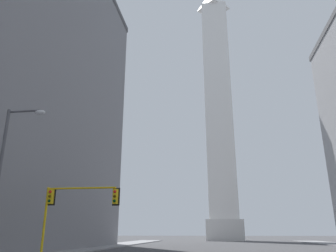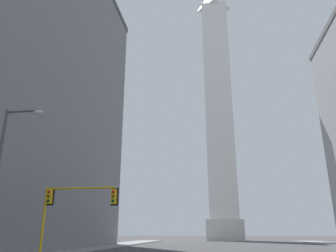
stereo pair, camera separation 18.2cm
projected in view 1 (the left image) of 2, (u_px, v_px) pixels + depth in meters
obelisk at (218, 103)px, 87.46m from camera, size 8.61×8.61×71.99m
traffic_light_mid_left at (72, 203)px, 24.84m from camera, size 5.92×0.50×5.20m
street_lamp at (5, 168)px, 19.01m from camera, size 2.48×0.36×9.07m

